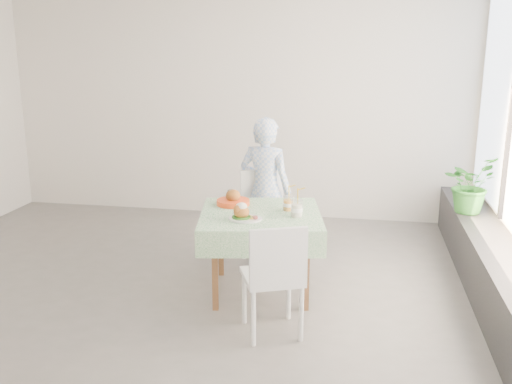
% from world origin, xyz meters
% --- Properties ---
extents(floor, '(6.00, 6.00, 0.00)m').
position_xyz_m(floor, '(0.00, 0.00, 0.00)').
color(floor, '#585654').
rests_on(floor, ground).
extents(wall_back, '(6.00, 0.02, 2.80)m').
position_xyz_m(wall_back, '(0.00, 2.50, 1.40)').
color(wall_back, white).
rests_on(wall_back, ground).
extents(window_ledge, '(0.40, 4.80, 0.50)m').
position_xyz_m(window_ledge, '(2.80, 0.00, 0.25)').
color(window_ledge, black).
rests_on(window_ledge, ground).
extents(cafe_table, '(1.21, 1.21, 0.74)m').
position_xyz_m(cafe_table, '(0.77, 0.06, 0.46)').
color(cafe_table, brown).
rests_on(cafe_table, ground).
extents(chair_far, '(0.58, 0.58, 0.95)m').
position_xyz_m(chair_far, '(0.70, 0.75, 0.29)').
color(chair_far, white).
rests_on(chair_far, ground).
extents(chair_near, '(0.56, 0.56, 0.91)m').
position_xyz_m(chair_near, '(0.99, -0.69, 0.28)').
color(chair_near, white).
rests_on(chair_near, ground).
extents(diner, '(0.61, 0.46, 1.50)m').
position_xyz_m(diner, '(0.68, 0.84, 0.75)').
color(diner, '#95B9EF').
rests_on(diner, ground).
extents(main_dish, '(0.29, 0.29, 0.15)m').
position_xyz_m(main_dish, '(0.66, -0.17, 0.79)').
color(main_dish, white).
rests_on(main_dish, cafe_table).
extents(juice_cup_orange, '(0.10, 0.10, 0.27)m').
position_xyz_m(juice_cup_orange, '(0.99, 0.18, 0.81)').
color(juice_cup_orange, white).
rests_on(juice_cup_orange, cafe_table).
extents(juice_cup_lemonade, '(0.11, 0.11, 0.30)m').
position_xyz_m(juice_cup_lemonade, '(1.09, 0.01, 0.81)').
color(juice_cup_lemonade, white).
rests_on(juice_cup_lemonade, cafe_table).
extents(second_dish, '(0.30, 0.30, 0.14)m').
position_xyz_m(second_dish, '(0.47, 0.28, 0.78)').
color(second_dish, '#D34115').
rests_on(second_dish, cafe_table).
extents(potted_plant, '(0.70, 0.71, 0.59)m').
position_xyz_m(potted_plant, '(2.73, 1.30, 0.80)').
color(potted_plant, '#296F25').
rests_on(potted_plant, window_ledge).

